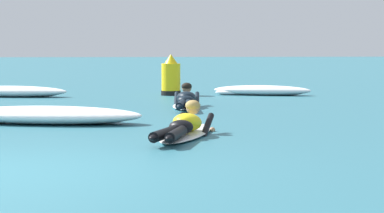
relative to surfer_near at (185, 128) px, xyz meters
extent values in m
plane|color=#2D6B7A|center=(-2.28, 7.23, -0.14)|extent=(120.00, 120.00, 0.00)
ellipsoid|color=white|center=(0.03, 0.10, -0.10)|extent=(1.17, 2.25, 0.07)
ellipsoid|color=white|center=(0.36, 1.10, -0.09)|extent=(0.24, 0.25, 0.06)
ellipsoid|color=yellow|center=(0.05, 0.15, 0.06)|extent=(0.57, 0.71, 0.34)
ellipsoid|color=black|center=(-0.06, -0.20, 0.03)|extent=(0.41, 0.37, 0.20)
cylinder|color=black|center=(-0.32, -0.73, 0.00)|extent=(0.45, 0.86, 0.14)
ellipsoid|color=black|center=(-0.48, -1.13, 0.00)|extent=(0.16, 0.24, 0.08)
cylinder|color=black|center=(-0.17, -0.78, 0.00)|extent=(0.35, 0.87, 0.14)
ellipsoid|color=black|center=(-0.28, -1.19, 0.00)|extent=(0.16, 0.24, 0.08)
cylinder|color=black|center=(-0.05, 0.54, -0.02)|extent=(0.27, 0.60, 0.34)
sphere|color=tan|center=(0.07, 0.91, -0.12)|extent=(0.09, 0.09, 0.09)
cylinder|color=black|center=(0.36, 0.39, -0.02)|extent=(0.27, 0.60, 0.34)
sphere|color=tan|center=(0.47, 0.74, -0.12)|extent=(0.09, 0.09, 0.09)
sphere|color=tan|center=(0.16, 0.50, 0.24)|extent=(0.21, 0.21, 0.21)
ellipsoid|color=#AD894C|center=(0.16, 0.48, 0.27)|extent=(0.27, 0.26, 0.16)
ellipsoid|color=white|center=(0.43, 5.17, -0.10)|extent=(0.75, 2.07, 0.07)
ellipsoid|color=white|center=(0.53, 6.13, -0.09)|extent=(0.22, 0.22, 0.06)
ellipsoid|color=black|center=(0.44, 5.22, 0.06)|extent=(0.47, 0.73, 0.35)
ellipsoid|color=black|center=(0.40, 4.82, 0.03)|extent=(0.37, 0.31, 0.20)
cylinder|color=black|center=(0.26, 4.21, 0.00)|extent=(0.29, 0.95, 0.14)
ellipsoid|color=black|center=(0.19, 3.74, 0.00)|extent=(0.12, 0.23, 0.08)
cylinder|color=black|center=(0.41, 4.19, 0.00)|extent=(0.18, 0.95, 0.14)
ellipsoid|color=black|center=(0.39, 3.72, 0.00)|extent=(0.12, 0.23, 0.08)
cylinder|color=black|center=(0.26, 5.63, -0.02)|extent=(0.15, 0.60, 0.34)
sphere|color=#8C6647|center=(0.29, 6.01, -0.12)|extent=(0.09, 0.09, 0.09)
cylinder|color=black|center=(0.69, 5.56, -0.02)|extent=(0.15, 0.60, 0.34)
sphere|color=#8C6647|center=(0.73, 5.93, -0.12)|extent=(0.09, 0.09, 0.09)
sphere|color=#8C6647|center=(0.48, 5.63, 0.24)|extent=(0.21, 0.21, 0.21)
ellipsoid|color=black|center=(0.48, 5.61, 0.27)|extent=(0.24, 0.22, 0.16)
ellipsoid|color=white|center=(-3.66, 8.81, 0.00)|extent=(3.00, 1.41, 0.27)
ellipsoid|color=white|center=(-2.93, 8.78, -0.04)|extent=(1.12, 0.76, 0.19)
ellipsoid|color=white|center=(2.66, 8.89, -0.01)|extent=(2.58, 1.41, 0.25)
ellipsoid|color=white|center=(3.29, 8.79, -0.05)|extent=(0.94, 0.75, 0.18)
ellipsoid|color=white|center=(1.93, 9.05, -0.07)|extent=(0.90, 0.35, 0.14)
ellipsoid|color=white|center=(-2.11, 2.11, 0.01)|extent=(3.34, 1.73, 0.29)
ellipsoid|color=white|center=(-1.30, 2.09, -0.04)|extent=(1.26, 1.00, 0.20)
cylinder|color=yellow|center=(0.35, 9.05, 0.27)|extent=(0.48, 0.48, 0.81)
cone|color=yellow|center=(0.35, 9.05, 0.79)|extent=(0.34, 0.34, 0.24)
cylinder|color=black|center=(0.35, 9.05, -0.08)|extent=(0.51, 0.51, 0.12)
camera|label=1|loc=(-0.84, -10.88, 1.17)|focal=73.49mm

